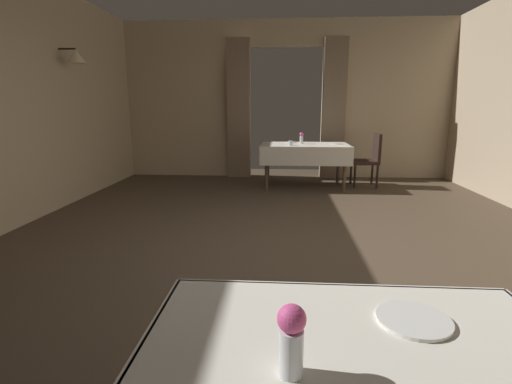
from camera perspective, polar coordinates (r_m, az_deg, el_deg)
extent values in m
plane|color=#4C3D2D|center=(3.79, 4.76, -8.87)|extent=(10.08, 10.08, 0.00)
cylinder|color=black|center=(6.13, -26.40, 18.60)|extent=(0.24, 0.02, 0.02)
cone|color=beige|center=(6.06, -25.27, 17.83)|extent=(0.26, 0.26, 0.18)
cube|color=tan|center=(7.95, -10.10, 13.27)|extent=(2.50, 0.12, 3.00)
cube|color=tan|center=(7.99, 18.99, 12.79)|extent=(2.50, 0.12, 3.00)
cube|color=tan|center=(7.84, 4.66, 22.61)|extent=(1.40, 0.12, 0.50)
cube|color=#7F6B56|center=(7.63, -2.60, 12.16)|extent=(0.44, 0.14, 2.65)
cube|color=#7F6B56|center=(7.65, 11.54, 11.93)|extent=(0.44, 0.14, 2.65)
cube|color=#4C3D2D|center=(1.08, 15.95, -25.76)|extent=(1.12, 0.91, 0.03)
cube|color=silver|center=(1.06, 16.02, -24.91)|extent=(1.18, 0.97, 0.01)
cube|color=silver|center=(1.54, 11.80, -18.18)|extent=(1.18, 0.02, 0.29)
cylinder|color=#4C3D2D|center=(6.40, 1.57, 3.36)|extent=(0.06, 0.06, 0.71)
cylinder|color=#4C3D2D|center=(6.48, 13.06, 3.15)|extent=(0.06, 0.06, 0.71)
cylinder|color=#4C3D2D|center=(7.11, 1.80, 4.29)|extent=(0.06, 0.06, 0.71)
cylinder|color=#4C3D2D|center=(7.18, 12.17, 4.10)|extent=(0.06, 0.06, 0.71)
cube|color=#4C3D2D|center=(6.71, 7.26, 6.89)|extent=(1.45, 0.88, 0.03)
cube|color=silver|center=(6.71, 7.27, 7.06)|extent=(1.51, 0.94, 0.01)
cube|color=silver|center=(6.26, 7.48, 5.29)|extent=(1.51, 0.02, 0.31)
cube|color=silver|center=(7.19, 7.02, 6.24)|extent=(1.51, 0.02, 0.31)
cube|color=silver|center=(6.72, 0.76, 5.89)|extent=(0.02, 0.94, 0.31)
cube|color=silver|center=(6.81, 13.61, 5.63)|extent=(0.02, 0.94, 0.31)
cylinder|color=black|center=(6.82, 14.54, 2.30)|extent=(0.04, 0.04, 0.42)
cylinder|color=black|center=(7.18, 14.00, 2.84)|extent=(0.04, 0.04, 0.42)
cylinder|color=black|center=(6.90, 17.65, 2.22)|extent=(0.04, 0.04, 0.42)
cylinder|color=black|center=(7.26, 16.95, 2.77)|extent=(0.04, 0.04, 0.42)
cube|color=black|center=(7.00, 15.90, 4.35)|extent=(0.44, 0.44, 0.06)
cube|color=black|center=(7.02, 17.63, 6.36)|extent=(0.05, 0.42, 0.48)
cylinder|color=silver|center=(0.99, 5.24, -22.77)|extent=(0.06, 0.06, 0.12)
sphere|color=#D84C8C|center=(0.95, 5.35, -18.34)|extent=(0.07, 0.07, 0.07)
cylinder|color=white|center=(1.31, 22.48, -17.20)|extent=(0.22, 0.22, 0.01)
cylinder|color=silver|center=(6.78, 6.79, 7.73)|extent=(0.06, 0.06, 0.13)
sphere|color=#D84C8C|center=(6.77, 6.82, 8.55)|extent=(0.07, 0.07, 0.07)
cylinder|color=silver|center=(6.44, 5.18, 7.29)|extent=(0.07, 0.07, 0.08)
cylinder|color=white|center=(6.82, 12.05, 7.07)|extent=(0.20, 0.20, 0.01)
cylinder|color=white|center=(6.99, 5.26, 7.41)|extent=(0.20, 0.20, 0.01)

